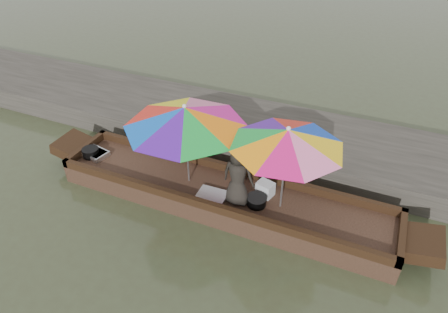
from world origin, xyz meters
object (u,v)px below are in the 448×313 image
at_px(tray_scallop, 212,195).
at_px(umbrella_bow, 187,145).
at_px(supply_bag, 265,189).
at_px(umbrella_stern, 284,169).
at_px(boat_hull, 222,197).
at_px(cooking_pot, 91,152).
at_px(tray_crayfish, 95,153).
at_px(charcoal_grill, 257,201).
at_px(vendor, 238,176).

height_order(tray_scallop, umbrella_bow, umbrella_bow).
bearing_deg(supply_bag, umbrella_stern, -27.60).
xyz_separation_m(boat_hull, supply_bag, (0.74, 0.17, 0.30)).
distance_m(cooking_pot, tray_crayfish, 0.08).
xyz_separation_m(boat_hull, tray_crayfish, (-2.73, -0.04, 0.22)).
height_order(umbrella_bow, umbrella_stern, same).
distance_m(tray_crayfish, tray_scallop, 2.67).
height_order(boat_hull, umbrella_bow, umbrella_bow).
relative_size(tray_scallop, umbrella_bow, 0.25).
distance_m(cooking_pot, umbrella_stern, 3.92).
bearing_deg(tray_crayfish, boat_hull, 0.74).
bearing_deg(boat_hull, supply_bag, 13.11).
distance_m(cooking_pot, charcoal_grill, 3.48).
distance_m(charcoal_grill, vendor, 0.58).
xyz_separation_m(cooking_pot, supply_bag, (3.53, 0.26, 0.04)).
relative_size(charcoal_grill, vendor, 0.29).
bearing_deg(vendor, tray_scallop, 7.56).
bearing_deg(tray_scallop, boat_hull, 72.71).
distance_m(charcoal_grill, umbrella_bow, 1.52).
height_order(tray_scallop, supply_bag, supply_bag).
bearing_deg(boat_hull, vendor, -25.68).
bearing_deg(boat_hull, cooking_pot, -178.15).
relative_size(vendor, umbrella_stern, 0.62).
height_order(supply_bag, umbrella_bow, umbrella_bow).
distance_m(tray_scallop, vendor, 0.69).
bearing_deg(tray_scallop, tray_crayfish, 175.71).
distance_m(tray_scallop, umbrella_bow, 0.97).
bearing_deg(vendor, boat_hull, -25.34).
distance_m(boat_hull, tray_crayfish, 2.74).
bearing_deg(cooking_pot, charcoal_grill, -0.68).
xyz_separation_m(tray_crayfish, umbrella_bow, (2.08, 0.04, 0.73)).
bearing_deg(supply_bag, vendor, -136.58).
xyz_separation_m(vendor, umbrella_bow, (-1.02, 0.18, 0.22)).
distance_m(boat_hull, cooking_pot, 2.80).
xyz_separation_m(tray_crayfish, tray_scallop, (2.66, -0.20, -0.01)).
relative_size(supply_bag, umbrella_bow, 0.14).
bearing_deg(boat_hull, tray_scallop, -107.29).
xyz_separation_m(umbrella_bow, umbrella_stern, (1.73, 0.00, 0.00)).
distance_m(boat_hull, umbrella_bow, 1.15).
bearing_deg(tray_crayfish, supply_bag, 3.43).
bearing_deg(cooking_pot, tray_crayfish, 47.31).
distance_m(vendor, umbrella_bow, 1.06).
xyz_separation_m(tray_scallop, umbrella_stern, (1.15, 0.24, 0.74)).
bearing_deg(tray_crayfish, charcoal_grill, -1.59).
bearing_deg(umbrella_bow, boat_hull, 0.00).
distance_m(cooking_pot, tray_scallop, 2.71).
bearing_deg(tray_crayfish, tray_scallop, -4.29).
relative_size(vendor, umbrella_bow, 0.53).
height_order(charcoal_grill, supply_bag, supply_bag).
distance_m(tray_scallop, umbrella_stern, 1.39).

